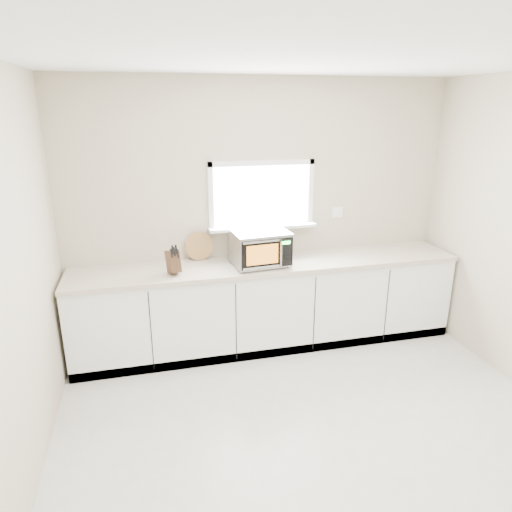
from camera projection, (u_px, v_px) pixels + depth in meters
name	position (u px, v px, depth m)	size (l,w,h in m)	color
ground	(329.00, 455.00, 3.32)	(4.00, 4.00, 0.00)	beige
back_wall	(261.00, 213.00, 4.73)	(4.00, 0.17, 2.70)	#C0AF99
cabinets	(268.00, 305.00, 4.75)	(3.92, 0.60, 0.88)	white
countertop	(269.00, 264.00, 4.59)	(3.92, 0.64, 0.04)	beige
microwave	(260.00, 247.00, 4.46)	(0.56, 0.46, 0.34)	black
knife_block	(173.00, 261.00, 4.24)	(0.15, 0.22, 0.29)	#482D19
cutting_board	(199.00, 246.00, 4.62)	(0.29, 0.29, 0.02)	#AC7542
coffee_grinder	(274.00, 249.00, 4.64)	(0.14, 0.14, 0.22)	#AEB0B5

